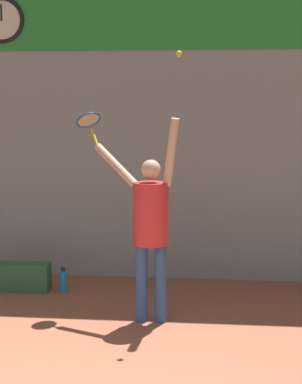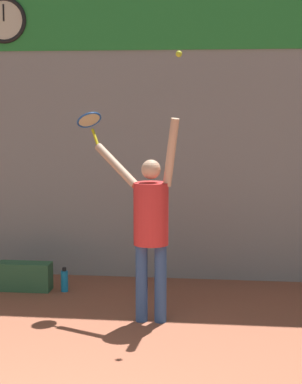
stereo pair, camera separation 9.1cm
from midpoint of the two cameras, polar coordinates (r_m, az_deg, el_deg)
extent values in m
cube|color=gray|center=(9.25, -1.89, 8.29)|extent=(18.00, 0.10, 5.00)
cube|color=#288C38|center=(9.25, -1.98, 14.02)|extent=(7.41, 0.02, 0.80)
cylinder|color=beige|center=(9.60, -11.70, 13.63)|extent=(0.55, 0.02, 0.55)
torus|color=black|center=(9.60, -11.70, 13.63)|extent=(0.61, 0.06, 0.61)
cube|color=black|center=(9.60, -11.74, 14.21)|extent=(0.02, 0.01, 0.22)
cylinder|color=#2D4C7F|center=(7.55, -0.43, -7.46)|extent=(0.13, 0.13, 0.85)
cylinder|color=#2D4C7F|center=(7.53, 1.13, -7.51)|extent=(0.13, 0.13, 0.85)
cylinder|color=red|center=(7.38, 0.35, -1.79)|extent=(0.37, 0.37, 0.67)
sphere|color=#D8A884|center=(7.31, 0.36, 1.87)|extent=(0.21, 0.21, 0.21)
cylinder|color=#D8A884|center=(7.24, 2.02, 3.26)|extent=(0.22, 0.20, 0.72)
cylinder|color=#D8A884|center=(7.56, -2.52, 2.20)|extent=(0.56, 0.49, 0.46)
cylinder|color=yellow|center=(7.83, -4.25, 4.44)|extent=(0.13, 0.15, 0.20)
torus|color=#1E51A5|center=(7.96, -4.77, 5.91)|extent=(0.38, 0.37, 0.19)
cylinder|color=beige|center=(7.96, -4.77, 5.91)|extent=(0.32, 0.31, 0.15)
sphere|color=#CCDB2D|center=(7.18, 2.67, 11.26)|extent=(0.07, 0.07, 0.07)
cylinder|color=#198CCC|center=(8.82, -6.82, -7.28)|extent=(0.09, 0.09, 0.26)
cylinder|color=black|center=(8.78, -6.83, -6.31)|extent=(0.05, 0.05, 0.04)
cube|color=#33663F|center=(8.94, -10.05, -6.83)|extent=(0.68, 0.25, 0.35)
camera|label=1|loc=(0.05, -89.65, 0.05)|focal=65.00mm
camera|label=2|loc=(0.05, 90.35, -0.05)|focal=65.00mm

